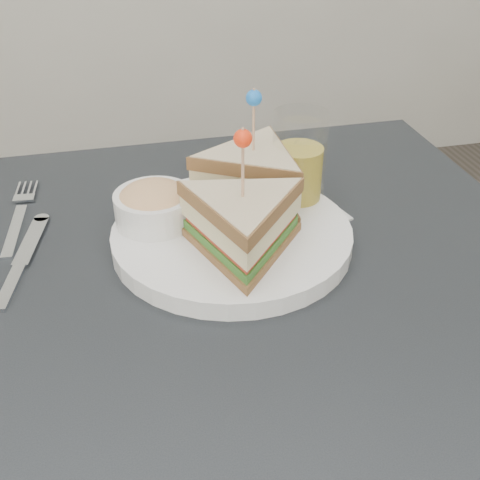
# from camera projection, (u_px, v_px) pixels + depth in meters

# --- Properties ---
(table) EXTENTS (0.80, 0.80, 0.75)m
(table) POSITION_uv_depth(u_px,v_px,m) (234.00, 335.00, 0.71)
(table) COLOR black
(table) RESTS_ON ground
(plate_meal) EXTENTS (0.37, 0.37, 0.17)m
(plate_meal) POSITION_uv_depth(u_px,v_px,m) (235.00, 207.00, 0.72)
(plate_meal) COLOR white
(plate_meal) RESTS_ON table
(cutlery_fork) EXTENTS (0.04, 0.19, 0.01)m
(cutlery_fork) POSITION_uv_depth(u_px,v_px,m) (20.00, 213.00, 0.79)
(cutlery_fork) COLOR silver
(cutlery_fork) RESTS_ON table
(cutlery_knife) EXTENTS (0.05, 0.19, 0.01)m
(cutlery_knife) POSITION_uv_depth(u_px,v_px,m) (22.00, 262.00, 0.70)
(cutlery_knife) COLOR silver
(cutlery_knife) RESTS_ON table
(drink_set) EXTENTS (0.13, 0.13, 0.14)m
(drink_set) POSITION_uv_depth(u_px,v_px,m) (298.00, 170.00, 0.77)
(drink_set) COLOR silver
(drink_set) RESTS_ON table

